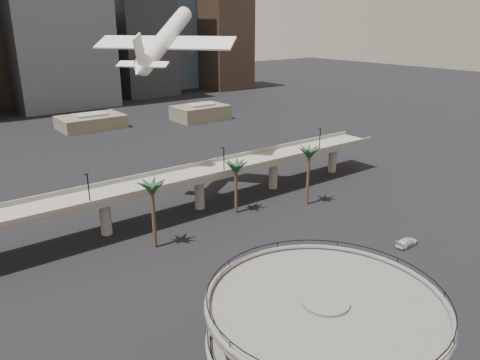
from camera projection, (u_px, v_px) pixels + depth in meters
parking_ramp at (322, 359)px, 44.63m from camera, size 22.20×22.20×17.35m
overpass at (154, 188)px, 97.15m from camera, size 130.00×9.30×14.70m
palm_trees at (238, 169)px, 96.14m from camera, size 42.40×10.40×14.00m
low_buildings at (58, 130)px, 168.01m from camera, size 135.00×27.50×6.80m
skyline at (13, 12)px, 215.45m from camera, size 269.00×86.00×119.90m
airborne_jet at (165, 39)px, 107.55m from camera, size 30.21×29.17×16.46m
car_a at (225, 324)px, 64.34m from camera, size 5.04×2.44×1.66m
car_b at (335, 272)px, 77.50m from camera, size 5.05×2.93×1.57m
car_c at (407, 242)px, 88.13m from camera, size 5.29×2.29×1.51m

